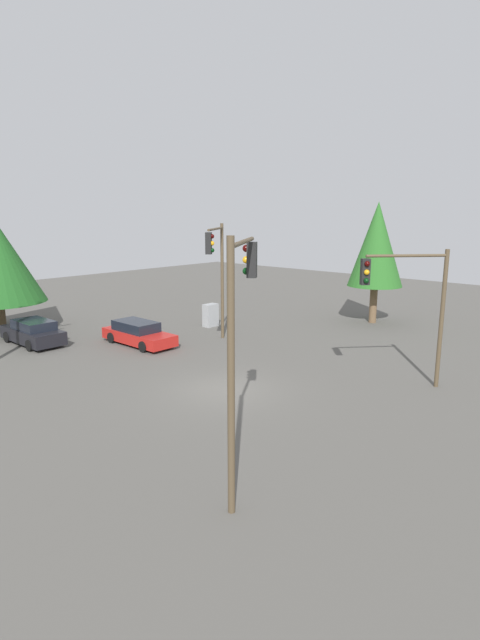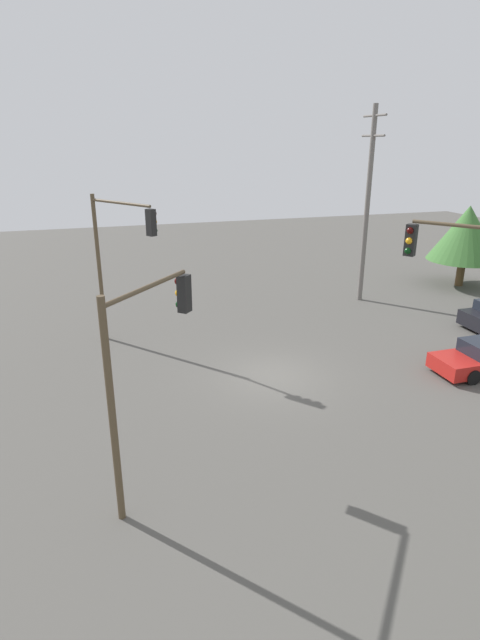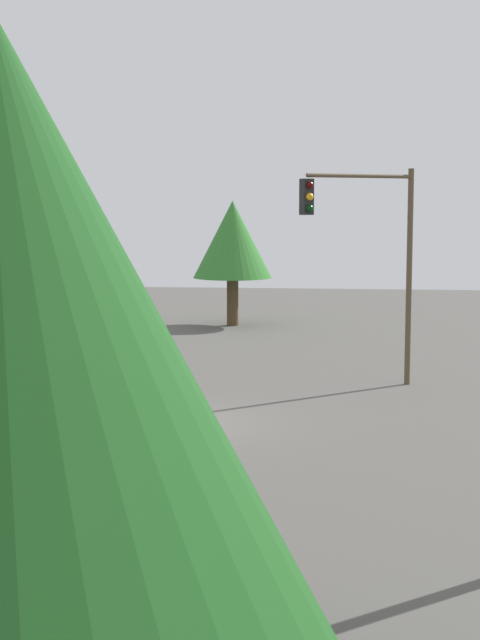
{
  "view_description": "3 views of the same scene",
  "coord_description": "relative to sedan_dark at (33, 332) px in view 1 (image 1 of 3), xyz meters",
  "views": [
    {
      "loc": [
        -14.19,
        -13.81,
        7.24
      ],
      "look_at": [
        1.04,
        -0.01,
        2.83
      ],
      "focal_mm": 28.0,
      "sensor_mm": 36.0,
      "label": 1
    },
    {
      "loc": [
        16.96,
        -6.56,
        8.92
      ],
      "look_at": [
        0.47,
        -1.52,
        2.72
      ],
      "focal_mm": 28.0,
      "sensor_mm": 36.0,
      "label": 2
    },
    {
      "loc": [
        -4.16,
        24.7,
        5.77
      ],
      "look_at": [
        -1.31,
        -1.58,
        2.55
      ],
      "focal_mm": 55.0,
      "sensor_mm": 36.0,
      "label": 3
    }
  ],
  "objects": [
    {
      "name": "traffic_signal_main",
      "position": [
        6.8,
        -7.95,
        3.94
      ],
      "size": [
        3.86,
        2.89,
        6.69
      ],
      "rotation": [
        0.0,
        0.0,
        3.77
      ],
      "color": "brown",
      "rests_on": "ground_plane"
    },
    {
      "name": "sedan_dark",
      "position": [
        0.0,
        0.0,
        0.0
      ],
      "size": [
        1.92,
        4.45,
        1.39
      ],
      "color": "black",
      "rests_on": "ground_plane"
    },
    {
      "name": "traffic_signal_cross",
      "position": [
        -3.1,
        -18.56,
        3.95
      ],
      "size": [
        3.45,
        2.43,
        6.76
      ],
      "rotation": [
        0.0,
        0.0,
        0.59
      ],
      "color": "brown",
      "rests_on": "ground_plane"
    },
    {
      "name": "ground_plane",
      "position": [
        1.8,
        -13.18,
        -0.67
      ],
      "size": [
        80.0,
        80.0,
        0.0
      ],
      "primitive_type": "plane",
      "color": "#54514C"
    },
    {
      "name": "electrical_cabinet",
      "position": [
        9.88,
        -4.21,
        0.07
      ],
      "size": [
        0.96,
        0.58,
        1.48
      ],
      "primitive_type": "cube",
      "color": "#9EA0A3",
      "rests_on": "ground_plane"
    },
    {
      "name": "traffic_signal_aux",
      "position": [
        7.14,
        -18.66,
        3.32
      ],
      "size": [
        2.83,
        2.57,
        5.82
      ],
      "rotation": [
        0.0,
        0.0,
        2.41
      ],
      "color": "brown",
      "rests_on": "ground_plane"
    },
    {
      "name": "sedan_red",
      "position": [
        3.93,
        -4.46,
        -0.04
      ],
      "size": [
        1.87,
        4.75,
        1.31
      ],
      "rotation": [
        0.0,
        0.0,
        3.14
      ],
      "color": "red",
      "rests_on": "ground_plane"
    },
    {
      "name": "tree_left",
      "position": [
        18.06,
        -11.48,
        4.54
      ],
      "size": [
        3.58,
        3.58,
        7.99
      ],
      "color": "brown",
      "rests_on": "ground_plane"
    }
  ]
}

